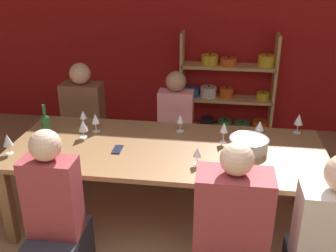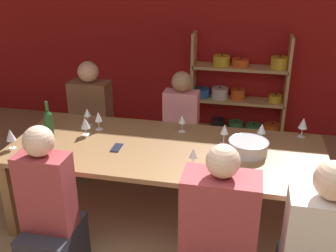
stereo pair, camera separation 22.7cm
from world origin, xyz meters
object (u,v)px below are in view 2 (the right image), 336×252
wine_bottle_green (49,124)px  wine_glass_red_c (262,129)px  wine_glass_white_b (85,124)px  person_near_c (51,225)px  wine_glass_red_e (224,130)px  person_far_a (181,137)px  wine_glass_red_b (182,120)px  wine_glass_red_a (11,135)px  wine_glass_red_d (303,124)px  mixing_bowl (248,146)px  wine_glass_white_c (194,154)px  person_far_b (93,129)px  wine_glass_white_a (87,113)px  cell_phone (117,148)px  dining_table (165,155)px  shelf_unit (239,95)px  wine_glass_empty_a (98,117)px

wine_bottle_green → wine_glass_red_c: wine_bottle_green is taller
wine_glass_white_b → person_near_c: 0.99m
wine_glass_red_e → person_far_a: (-0.49, 0.69, -0.43)m
wine_glass_red_b → wine_glass_red_c: (0.69, -0.04, -0.01)m
wine_bottle_green → wine_glass_red_a: wine_bottle_green is taller
wine_glass_red_a → wine_glass_red_c: bearing=16.4°
wine_glass_red_d → mixing_bowl: bearing=-137.3°
wine_glass_white_b → wine_glass_red_b: wine_glass_white_b is taller
wine_glass_red_a → wine_glass_red_d: bearing=17.5°
wine_glass_white_c → person_far_b: (-1.29, 1.12, -0.40)m
wine_glass_red_c → person_near_c: size_ratio=0.13×
wine_glass_white_b → wine_glass_white_c: bearing=-18.6°
wine_glass_red_a → wine_glass_white_c: (1.50, 0.03, -0.02)m
wine_glass_white_a → wine_glass_red_e: bearing=-6.2°
wine_glass_white_c → cell_phone: wine_glass_white_c is taller
wine_glass_red_b → person_near_c: 1.42m
cell_phone → person_far_b: size_ratio=0.13×
dining_table → wine_glass_red_b: bearing=77.5°
dining_table → wine_glass_red_b: wine_glass_red_b is taller
shelf_unit → person_near_c: (-1.16, -2.90, -0.08)m
wine_glass_red_b → person_near_c: (-0.72, -1.16, -0.40)m
wine_glass_empty_a → mixing_bowl: bearing=-8.1°
wine_glass_red_c → person_far_b: (-1.79, 0.56, -0.41)m
wine_glass_red_c → wine_glass_red_e: size_ratio=0.86×
wine_glass_white_c → person_far_b: 1.75m
wine_glass_white_a → dining_table: bearing=-20.6°
wine_glass_red_b → wine_glass_red_e: bearing=-24.4°
dining_table → wine_glass_red_d: 1.22m
dining_table → person_far_b: bearing=139.7°
wine_glass_white_c → wine_glass_red_e: size_ratio=0.78×
dining_table → wine_glass_red_e: size_ratio=14.45×
wine_glass_red_b → wine_glass_white_a: bearing=-177.6°
wine_glass_empty_a → cell_phone: 0.46m
wine_glass_white_b → wine_glass_red_e: wine_glass_red_e is taller
wine_glass_empty_a → wine_glass_white_c: bearing=-27.2°
dining_table → wine_glass_red_a: wine_glass_red_a is taller
shelf_unit → wine_bottle_green: 2.65m
mixing_bowl → wine_glass_white_c: size_ratio=2.29×
wine_glass_white_a → person_far_a: person_far_a is taller
wine_glass_red_e → wine_glass_red_c: bearing=24.1°
person_far_a → person_far_b: size_ratio=0.96×
mixing_bowl → wine_glass_red_c: size_ratio=2.07×
wine_glass_white_a → wine_glass_red_c: bearing=-0.0°
mixing_bowl → wine_glass_white_b: 1.41m
person_near_c → wine_glass_empty_a: bearing=91.6°
wine_glass_white_c → person_far_a: 1.22m
wine_glass_white_a → wine_glass_empty_a: (0.14, -0.07, -0.00)m
wine_glass_white_a → wine_glass_white_c: bearing=-27.2°
mixing_bowl → person_far_b: bearing=154.0°
wine_glass_empty_a → person_far_b: (-0.35, 0.63, -0.42)m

